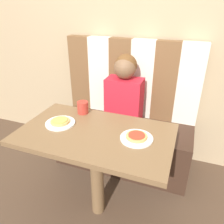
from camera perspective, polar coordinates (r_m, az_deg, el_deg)
name	(u,v)px	position (r m, az deg, el deg)	size (l,w,h in m)	color
ground_plane	(98,209)	(2.01, -3.58, -24.02)	(12.00, 12.00, 0.00)	#4C3828
wall_back	(136,32)	(2.22, 6.27, 20.03)	(7.00, 0.05, 2.60)	tan
booth_seat	(123,143)	(2.30, 2.88, -8.05)	(1.34, 0.54, 0.49)	#382319
booth_backrest	(131,79)	(2.21, 5.03, 8.64)	(1.34, 0.10, 0.77)	brown
dining_table	(96,145)	(1.56, -4.26, -8.67)	(1.05, 0.62, 0.76)	brown
person	(125,90)	(2.03, 3.30, 5.68)	(0.33, 0.22, 0.67)	red
plate_left	(60,123)	(1.63, -13.35, -2.83)	(0.21, 0.21, 0.01)	white
plate_right	(136,138)	(1.43, 6.42, -6.83)	(0.21, 0.21, 0.01)	white
pizza_left	(60,121)	(1.63, -13.41, -2.35)	(0.14, 0.14, 0.02)	tan
pizza_right	(137,136)	(1.42, 6.45, -6.30)	(0.14, 0.14, 0.02)	tan
drinking_cup	(83,107)	(1.74, -7.64, 1.19)	(0.09, 0.09, 0.10)	#B23328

